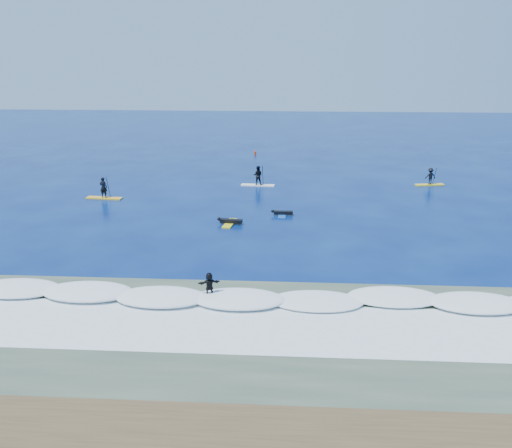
# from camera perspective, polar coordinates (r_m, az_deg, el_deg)

# --- Properties ---
(ground) EXTENTS (160.00, 160.00, 0.00)m
(ground) POSITION_cam_1_polar(r_m,az_deg,el_deg) (39.08, -1.84, -1.38)
(ground) COLOR #04144D
(ground) RESTS_ON ground
(shallow_water) EXTENTS (90.00, 13.00, 0.01)m
(shallow_water) POSITION_cam_1_polar(r_m,az_deg,el_deg) (26.29, -4.73, -11.19)
(shallow_water) COLOR #334636
(shallow_water) RESTS_ON ground
(breaking_wave) EXTENTS (40.00, 6.00, 0.30)m
(breaking_wave) POSITION_cam_1_polar(r_m,az_deg,el_deg) (29.84, -3.64, -7.55)
(breaking_wave) COLOR white
(breaking_wave) RESTS_ON ground
(whitewater) EXTENTS (34.00, 5.00, 0.02)m
(whitewater) POSITION_cam_1_polar(r_m,az_deg,el_deg) (27.17, -4.43, -10.20)
(whitewater) COLOR silver
(whitewater) RESTS_ON ground
(sup_paddler_left) EXTENTS (3.17, 1.08, 2.18)m
(sup_paddler_left) POSITION_cam_1_polar(r_m,az_deg,el_deg) (50.68, -14.99, 3.22)
(sup_paddler_left) COLOR gold
(sup_paddler_left) RESTS_ON ground
(sup_paddler_center) EXTENTS (3.18, 1.00, 2.20)m
(sup_paddler_center) POSITION_cam_1_polar(r_m,az_deg,el_deg) (53.53, 0.18, 4.70)
(sup_paddler_center) COLOR white
(sup_paddler_center) RESTS_ON ground
(sup_paddler_right) EXTENTS (2.77, 1.14, 1.89)m
(sup_paddler_right) POSITION_cam_1_polar(r_m,az_deg,el_deg) (56.20, 17.03, 4.46)
(sup_paddler_right) COLOR yellow
(sup_paddler_right) RESTS_ON ground
(prone_paddler_near) EXTENTS (1.89, 2.43, 0.50)m
(prone_paddler_near) POSITION_cam_1_polar(r_m,az_deg,el_deg) (42.06, -2.63, 0.22)
(prone_paddler_near) COLOR yellow
(prone_paddler_near) RESTS_ON ground
(prone_paddler_far) EXTENTS (1.70, 2.14, 0.45)m
(prone_paddler_far) POSITION_cam_1_polar(r_m,az_deg,el_deg) (44.23, 2.64, 1.06)
(prone_paddler_far) COLOR #174CAD
(prone_paddler_far) RESTS_ON ground
(wave_surfer) EXTENTS (1.95, 1.11, 1.36)m
(wave_surfer) POSITION_cam_1_polar(r_m,az_deg,el_deg) (29.51, -4.69, -6.20)
(wave_surfer) COLOR white
(wave_surfer) RESTS_ON breaking_wave
(marker_buoy) EXTENTS (0.28, 0.28, 0.66)m
(marker_buoy) POSITION_cam_1_polar(r_m,az_deg,el_deg) (69.08, -0.09, 7.13)
(marker_buoy) COLOR #CD4012
(marker_buoy) RESTS_ON ground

